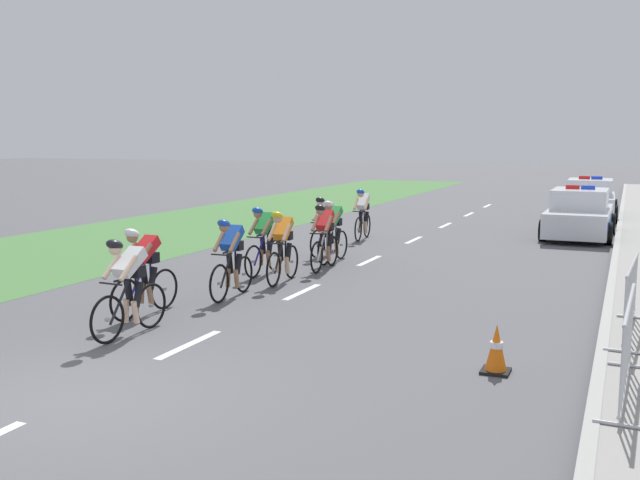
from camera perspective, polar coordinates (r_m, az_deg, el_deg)
ground_plane at (r=9.03m, az=-19.12°, el=-11.84°), size 160.00×160.00×0.00m
kerb_edge at (r=20.44m, az=22.26°, el=-0.85°), size 0.16×60.00×0.13m
grass_verge at (r=24.78m, az=-11.47°, el=0.89°), size 7.00×60.00×0.01m
lane_markings_centre at (r=19.83m, az=5.81°, el=-0.73°), size 0.14×29.60×0.01m
cyclist_lead at (r=11.38m, az=-14.85°, el=-3.48°), size 0.43×1.72×1.56m
cyclist_second at (r=12.63m, az=-13.70°, el=-2.31°), size 0.44×1.72×1.56m
cyclist_third at (r=13.75m, az=-7.01°, el=-1.32°), size 0.43×1.72×1.56m
cyclist_fourth at (r=15.08m, az=-2.98°, el=-0.45°), size 0.44×1.72×1.56m
cyclist_fifth at (r=16.58m, az=0.35°, el=0.33°), size 0.42×1.72×1.56m
cyclist_sixth at (r=16.02m, az=-4.44°, el=0.04°), size 0.42×1.72×1.56m
cyclist_seventh at (r=18.65m, az=0.37°, el=1.18°), size 0.43×1.72×1.56m
cyclist_eighth at (r=17.57m, az=1.00°, el=0.76°), size 0.42×1.72×1.56m
cyclist_ninth at (r=21.60m, az=3.38°, el=2.10°), size 0.44×1.72×1.56m
police_car_nearest at (r=23.48m, az=19.72°, el=1.86°), size 2.03×4.41×1.59m
police_car_second at (r=29.33m, az=20.44°, el=2.96°), size 2.08×4.44×1.59m
crowd_barrier_front at (r=8.95m, az=23.00°, el=-7.87°), size 0.59×2.32×1.07m
crowd_barrier_middle at (r=11.64m, az=23.24°, el=-4.31°), size 0.64×2.32×1.07m
traffic_cone_near at (r=9.68m, az=13.70°, el=-8.35°), size 0.36×0.36×0.64m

